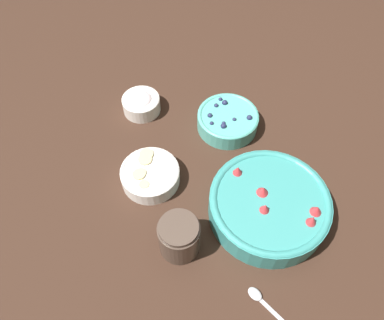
{
  "coord_description": "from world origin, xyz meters",
  "views": [
    {
      "loc": [
        0.48,
        0.09,
        0.78
      ],
      "look_at": [
        -0.02,
        -0.02,
        0.04
      ],
      "focal_mm": 35.0,
      "sensor_mm": 36.0,
      "label": 1
    }
  ],
  "objects_px": {
    "bowl_cream": "(141,103)",
    "jar_chocolate": "(179,237)",
    "bowl_blueberries": "(228,120)",
    "bowl_strawberries": "(269,205)",
    "bowl_bananas": "(150,174)"
  },
  "relations": [
    {
      "from": "bowl_bananas",
      "to": "bowl_cream",
      "type": "height_order",
      "value": "bowl_cream"
    },
    {
      "from": "bowl_cream",
      "to": "jar_chocolate",
      "type": "distance_m",
      "value": 0.42
    },
    {
      "from": "bowl_blueberries",
      "to": "bowl_cream",
      "type": "xyz_separation_m",
      "value": [
        -0.01,
        -0.24,
        0.0
      ]
    },
    {
      "from": "bowl_cream",
      "to": "jar_chocolate",
      "type": "xyz_separation_m",
      "value": [
        0.37,
        0.2,
        0.02
      ]
    },
    {
      "from": "bowl_strawberries",
      "to": "bowl_cream",
      "type": "xyz_separation_m",
      "value": [
        -0.24,
        -0.37,
        -0.01
      ]
    },
    {
      "from": "bowl_strawberries",
      "to": "jar_chocolate",
      "type": "relative_size",
      "value": 2.73
    },
    {
      "from": "bowl_bananas",
      "to": "jar_chocolate",
      "type": "xyz_separation_m",
      "value": [
        0.15,
        0.11,
        0.02
      ]
    },
    {
      "from": "jar_chocolate",
      "to": "bowl_bananas",
      "type": "bearing_deg",
      "value": -143.61
    },
    {
      "from": "bowl_bananas",
      "to": "bowl_cream",
      "type": "distance_m",
      "value": 0.23
    },
    {
      "from": "bowl_blueberries",
      "to": "bowl_cream",
      "type": "bearing_deg",
      "value": -91.77
    },
    {
      "from": "bowl_cream",
      "to": "jar_chocolate",
      "type": "relative_size",
      "value": 1.04
    },
    {
      "from": "bowl_blueberries",
      "to": "bowl_bananas",
      "type": "xyz_separation_m",
      "value": [
        0.21,
        -0.15,
        -0.0
      ]
    },
    {
      "from": "bowl_blueberries",
      "to": "jar_chocolate",
      "type": "bearing_deg",
      "value": -6.79
    },
    {
      "from": "bowl_strawberries",
      "to": "bowl_bananas",
      "type": "height_order",
      "value": "bowl_strawberries"
    },
    {
      "from": "bowl_blueberries",
      "to": "bowl_strawberries",
      "type": "bearing_deg",
      "value": 29.55
    }
  ]
}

